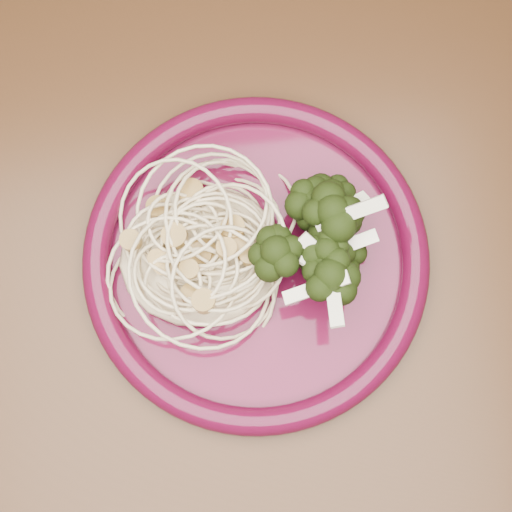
{
  "coord_description": "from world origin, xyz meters",
  "views": [
    {
      "loc": [
        -0.05,
        -0.1,
        1.36
      ],
      "look_at": [
        -0.03,
        0.04,
        0.77
      ],
      "focal_mm": 50.0,
      "sensor_mm": 36.0,
      "label": 1
    }
  ],
  "objects": [
    {
      "name": "scallop_cluster",
      "position": [
        -0.08,
        0.05,
        0.81
      ],
      "size": [
        0.14,
        0.14,
        0.04
      ],
      "primitive_type": null,
      "rotation": [
        0.0,
        0.0,
        -0.16
      ],
      "color": "#AA8745",
      "rests_on": "spaghetti_pile"
    },
    {
      "name": "spaghetti_pile",
      "position": [
        -0.08,
        0.05,
        0.77
      ],
      "size": [
        0.16,
        0.15,
        0.03
      ],
      "primitive_type": "ellipsoid",
      "rotation": [
        0.0,
        0.0,
        -0.16
      ],
      "color": "beige",
      "rests_on": "dinner_plate"
    },
    {
      "name": "broccoli_pile",
      "position": [
        0.02,
        0.03,
        0.78
      ],
      "size": [
        0.11,
        0.16,
        0.05
      ],
      "primitive_type": "ellipsoid",
      "rotation": [
        0.0,
        0.0,
        -0.16
      ],
      "color": "black",
      "rests_on": "dinner_plate"
    },
    {
      "name": "onion_garnish",
      "position": [
        0.02,
        0.03,
        0.81
      ],
      "size": [
        0.08,
        0.1,
        0.06
      ],
      "primitive_type": null,
      "rotation": [
        0.0,
        0.0,
        -0.16
      ],
      "color": "white",
      "rests_on": "broccoli_pile"
    },
    {
      "name": "dining_table",
      "position": [
        0.0,
        0.0,
        0.65
      ],
      "size": [
        1.2,
        0.8,
        0.75
      ],
      "color": "#472814",
      "rests_on": "ground"
    },
    {
      "name": "dinner_plate",
      "position": [
        -0.03,
        0.04,
        0.76
      ],
      "size": [
        0.34,
        0.34,
        0.02
      ],
      "rotation": [
        0.0,
        0.0,
        -0.16
      ],
      "color": "#4F0B25",
      "rests_on": "dining_table"
    }
  ]
}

